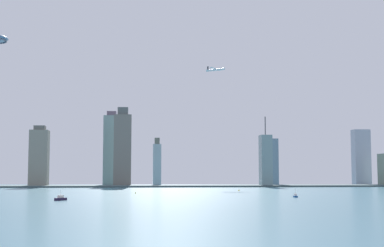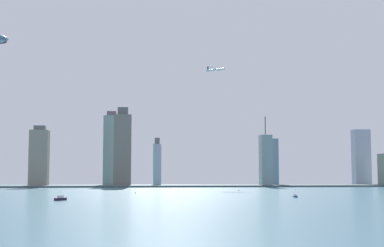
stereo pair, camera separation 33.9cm
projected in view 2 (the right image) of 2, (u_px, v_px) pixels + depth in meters
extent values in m
plane|color=#376576|center=(206.00, 208.00, 321.61)|extent=(6000.00, 6000.00, 0.00)
cube|color=#415658|center=(163.00, 186.00, 818.28)|extent=(957.93, 59.27, 2.47)
cube|color=gray|center=(266.00, 161.00, 834.82)|extent=(16.81, 21.31, 78.64)
cylinder|color=#4C4C51|center=(265.00, 126.00, 839.67)|extent=(1.60, 1.60, 28.58)
cube|color=gray|center=(39.00, 159.00, 817.08)|extent=(27.00, 24.18, 84.73)
cube|color=#5E5F5A|center=(40.00, 128.00, 821.23)|extent=(16.20, 14.51, 6.80)
cube|color=slate|center=(272.00, 162.00, 917.13)|extent=(16.39, 27.23, 77.95)
cube|color=#8DABB7|center=(157.00, 165.00, 915.98)|extent=(13.49, 17.64, 68.95)
cube|color=#5A645B|center=(157.00, 141.00, 919.59)|extent=(8.09, 10.59, 10.73)
cube|color=#9EA5B6|center=(361.00, 157.00, 935.53)|extent=(27.85, 18.84, 94.99)
cube|color=gray|center=(111.00, 151.00, 878.77)|extent=(25.06, 16.42, 113.03)
cube|color=#655567|center=(112.00, 114.00, 884.21)|extent=(15.04, 9.85, 7.16)
cube|color=slate|center=(123.00, 151.00, 840.97)|extent=(26.69, 20.36, 110.31)
cube|color=#555A59|center=(123.00, 111.00, 846.49)|extent=(16.02, 12.22, 11.58)
cube|color=#241937|center=(60.00, 199.00, 412.09)|extent=(8.68, 10.73, 2.02)
cube|color=beige|center=(60.00, 196.00, 412.27)|extent=(4.51, 5.19, 1.97)
cylinder|color=silver|center=(61.00, 193.00, 412.52)|extent=(0.24, 0.24, 3.67)
cube|color=navy|center=(295.00, 197.00, 466.17)|extent=(3.29, 8.32, 1.33)
cube|color=silver|center=(295.00, 195.00, 466.32)|extent=(2.12, 3.72, 1.91)
cylinder|color=silver|center=(295.00, 191.00, 466.63)|extent=(0.24, 0.24, 5.03)
cone|color=yellow|center=(135.00, 193.00, 550.55)|extent=(1.10, 1.10, 2.11)
cone|color=yellow|center=(239.00, 190.00, 636.59)|extent=(1.94, 1.94, 1.77)
cylinder|color=white|center=(215.00, 70.00, 856.86)|extent=(27.13, 21.17, 3.34)
sphere|color=white|center=(224.00, 69.00, 849.01)|extent=(3.34, 3.34, 3.34)
cube|color=white|center=(215.00, 69.00, 857.00)|extent=(21.24, 27.16, 0.50)
cube|color=white|center=(208.00, 70.00, 863.50)|extent=(8.41, 10.22, 0.40)
cube|color=#2D333D|center=(208.00, 68.00, 863.83)|extent=(2.25, 1.84, 5.00)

